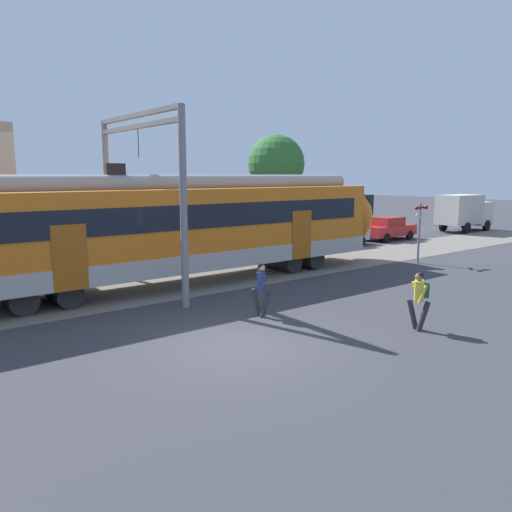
% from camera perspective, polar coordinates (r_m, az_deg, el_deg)
% --- Properties ---
extents(ground_plane, '(160.00, 160.00, 0.00)m').
position_cam_1_polar(ground_plane, '(12.89, -2.00, -10.35)').
color(ground_plane, '#38383D').
extents(pedestrian_navy, '(0.47, 0.67, 1.67)m').
position_cam_1_polar(pedestrian_navy, '(15.27, 0.57, -3.46)').
color(pedestrian_navy, '#28282D').
rests_on(pedestrian_navy, ground).
extents(pedestrian_yellow, '(0.51, 0.70, 1.67)m').
position_cam_1_polar(pedestrian_yellow, '(14.68, 18.21, -4.35)').
color(pedestrian_yellow, '#28282D').
rests_on(pedestrian_yellow, ground).
extents(parked_car_silver, '(4.08, 1.92, 1.54)m').
position_cam_1_polar(parked_car_silver, '(31.14, 9.29, 2.62)').
color(parked_car_silver, '#B7BABF').
rests_on(parked_car_silver, ground).
extents(parked_car_red, '(4.00, 1.76, 1.54)m').
position_cam_1_polar(parked_car_red, '(34.60, 14.92, 3.09)').
color(parked_car_red, '#B22323').
rests_on(parked_car_red, ground).
extents(box_truck, '(5.24, 2.14, 2.82)m').
position_cam_1_polar(box_truck, '(41.63, 22.70, 4.77)').
color(box_truck, beige).
rests_on(box_truck, ground).
extents(catenary_gantry, '(0.24, 6.64, 6.53)m').
position_cam_1_polar(catenary_gantry, '(19.03, -13.17, 8.99)').
color(catenary_gantry, gray).
rests_on(catenary_gantry, ground).
extents(crossing_signal, '(0.96, 0.21, 3.00)m').
position_cam_1_polar(crossing_signal, '(25.65, 18.23, 3.63)').
color(crossing_signal, gray).
rests_on(crossing_signal, ground).
extents(street_tree_right, '(4.29, 4.29, 7.30)m').
position_cam_1_polar(street_tree_right, '(38.13, 2.31, 10.49)').
color(street_tree_right, brown).
rests_on(street_tree_right, ground).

